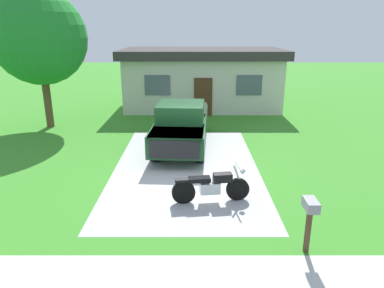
{
  "coord_description": "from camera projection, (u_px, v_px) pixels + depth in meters",
  "views": [
    {
      "loc": [
        0.2,
        -11.63,
        4.69
      ],
      "look_at": [
        0.25,
        -0.08,
        0.9
      ],
      "focal_mm": 33.12,
      "sensor_mm": 36.0,
      "label": 1
    }
  ],
  "objects": [
    {
      "name": "ground_plane",
      "position": [
        185.0,
        167.0,
        12.51
      ],
      "size": [
        80.0,
        80.0,
        0.0
      ],
      "primitive_type": "plane",
      "color": "#3B8929"
    },
    {
      "name": "driveway_pad",
      "position": [
        185.0,
        167.0,
        12.51
      ],
      "size": [
        5.0,
        8.78,
        0.01
      ],
      "primitive_type": "cube",
      "color": "#B6B6B6",
      "rests_on": "ground"
    },
    {
      "name": "sidewalk_strip",
      "position": [
        180.0,
        284.0,
        6.81
      ],
      "size": [
        36.0,
        1.8,
        0.01
      ],
      "primitive_type": "cube",
      "color": "beige",
      "rests_on": "ground"
    },
    {
      "name": "motorcycle",
      "position": [
        210.0,
        186.0,
        9.92
      ],
      "size": [
        2.21,
        0.7,
        1.09
      ],
      "color": "black",
      "rests_on": "ground"
    },
    {
      "name": "pickup_truck",
      "position": [
        181.0,
        124.0,
        14.54
      ],
      "size": [
        2.35,
        5.73,
        1.9
      ],
      "color": "black",
      "rests_on": "ground"
    },
    {
      "name": "mailbox",
      "position": [
        309.0,
        212.0,
        7.51
      ],
      "size": [
        0.26,
        0.48,
        1.26
      ],
      "color": "#4C3823",
      "rests_on": "ground"
    },
    {
      "name": "shade_tree",
      "position": [
        38.0,
        38.0,
        16.34
      ],
      "size": [
        4.33,
        4.33,
        6.43
      ],
      "color": "brown",
      "rests_on": "ground"
    },
    {
      "name": "neighbor_house",
      "position": [
        201.0,
        78.0,
        21.77
      ],
      "size": [
        9.6,
        5.6,
        3.5
      ],
      "color": "beige",
      "rests_on": "ground"
    }
  ]
}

